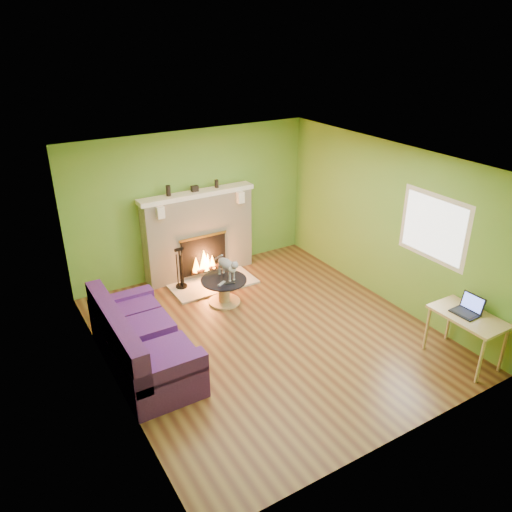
{
  "coord_description": "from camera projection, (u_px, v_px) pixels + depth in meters",
  "views": [
    {
      "loc": [
        -3.36,
        -5.28,
        4.21
      ],
      "look_at": [
        0.05,
        0.4,
        1.11
      ],
      "focal_mm": 35.0,
      "sensor_mm": 36.0,
      "label": 1
    }
  ],
  "objects": [
    {
      "name": "floor",
      "position": [
        267.0,
        333.0,
        7.45
      ],
      "size": [
        5.0,
        5.0,
        0.0
      ],
      "primitive_type": "plane",
      "color": "#522B17",
      "rests_on": "ground"
    },
    {
      "name": "ceiling",
      "position": [
        269.0,
        162.0,
        6.35
      ],
      "size": [
        5.0,
        5.0,
        0.0
      ],
      "primitive_type": "plane",
      "rotation": [
        3.14,
        0.0,
        0.0
      ],
      "color": "white",
      "rests_on": "wall_back"
    },
    {
      "name": "wall_back",
      "position": [
        193.0,
        204.0,
        8.84
      ],
      "size": [
        5.0,
        0.0,
        5.0
      ],
      "primitive_type": "plane",
      "rotation": [
        1.57,
        0.0,
        0.0
      ],
      "color": "#609631",
      "rests_on": "floor"
    },
    {
      "name": "wall_front",
      "position": [
        402.0,
        346.0,
        4.96
      ],
      "size": [
        5.0,
        0.0,
        5.0
      ],
      "primitive_type": "plane",
      "rotation": [
        -1.57,
        0.0,
        0.0
      ],
      "color": "#609631",
      "rests_on": "floor"
    },
    {
      "name": "wall_left",
      "position": [
        106.0,
        296.0,
        5.85
      ],
      "size": [
        0.0,
        5.0,
        5.0
      ],
      "primitive_type": "plane",
      "rotation": [
        1.57,
        0.0,
        1.57
      ],
      "color": "#609631",
      "rests_on": "floor"
    },
    {
      "name": "wall_right",
      "position": [
        387.0,
        224.0,
        7.95
      ],
      "size": [
        0.0,
        5.0,
        5.0
      ],
      "primitive_type": "plane",
      "rotation": [
        1.57,
        0.0,
        -1.57
      ],
      "color": "#609631",
      "rests_on": "floor"
    },
    {
      "name": "window_frame",
      "position": [
        434.0,
        228.0,
        7.14
      ],
      "size": [
        0.0,
        1.2,
        1.2
      ],
      "primitive_type": "plane",
      "rotation": [
        1.57,
        0.0,
        -1.57
      ],
      "color": "silver",
      "rests_on": "wall_right"
    },
    {
      "name": "window_pane",
      "position": [
        433.0,
        228.0,
        7.13
      ],
      "size": [
        0.0,
        1.06,
        1.06
      ],
      "primitive_type": "plane",
      "rotation": [
        1.57,
        0.0,
        -1.57
      ],
      "color": "white",
      "rests_on": "wall_right"
    },
    {
      "name": "fireplace",
      "position": [
        199.0,
        235.0,
        8.92
      ],
      "size": [
        2.1,
        0.46,
        1.58
      ],
      "color": "beige",
      "rests_on": "floor"
    },
    {
      "name": "hearth",
      "position": [
        213.0,
        284.0,
        8.84
      ],
      "size": [
        1.5,
        0.75,
        0.03
      ],
      "primitive_type": "cube",
      "color": "beige",
      "rests_on": "floor"
    },
    {
      "name": "mantel",
      "position": [
        197.0,
        194.0,
        8.58
      ],
      "size": [
        2.1,
        0.28,
        0.08
      ],
      "primitive_type": "cube",
      "color": "white",
      "rests_on": "fireplace"
    },
    {
      "name": "sofa",
      "position": [
        140.0,
        344.0,
        6.6
      ],
      "size": [
        0.92,
        2.05,
        0.92
      ],
      "color": "#44175A",
      "rests_on": "floor"
    },
    {
      "name": "coffee_table",
      "position": [
        224.0,
        289.0,
        8.18
      ],
      "size": [
        0.75,
        0.75,
        0.42
      ],
      "color": "tan",
      "rests_on": "floor"
    },
    {
      "name": "desk",
      "position": [
        468.0,
        321.0,
        6.62
      ],
      "size": [
        0.56,
        0.96,
        0.71
      ],
      "color": "tan",
      "rests_on": "floor"
    },
    {
      "name": "cat",
      "position": [
        226.0,
        267.0,
        8.1
      ],
      "size": [
        0.29,
        0.64,
        0.39
      ],
      "primitive_type": null,
      "rotation": [
        0.0,
        0.0,
        0.1
      ],
      "color": "slate",
      "rests_on": "coffee_table"
    },
    {
      "name": "remote_silver",
      "position": [
        222.0,
        284.0,
        7.96
      ],
      "size": [
        0.17,
        0.12,
        0.02
      ],
      "primitive_type": "cube",
      "rotation": [
        0.0,
        0.0,
        0.51
      ],
      "color": "gray",
      "rests_on": "coffee_table"
    },
    {
      "name": "remote_black",
      "position": [
        230.0,
        283.0,
        7.97
      ],
      "size": [
        0.17,
        0.09,
        0.02
      ],
      "primitive_type": "cube",
      "rotation": [
        0.0,
        0.0,
        -0.33
      ],
      "color": "black",
      "rests_on": "coffee_table"
    },
    {
      "name": "laptop",
      "position": [
        466.0,
        306.0,
        6.56
      ],
      "size": [
        0.3,
        0.34,
        0.25
      ],
      "primitive_type": null,
      "rotation": [
        0.0,
        0.0,
        0.04
      ],
      "color": "black",
      "rests_on": "desk"
    },
    {
      "name": "fire_tools",
      "position": [
        180.0,
        268.0,
        8.54
      ],
      "size": [
        0.2,
        0.2,
        0.75
      ],
      "primitive_type": null,
      "color": "black",
      "rests_on": "hearth"
    },
    {
      "name": "mantel_vase_left",
      "position": [
        168.0,
        191.0,
        8.31
      ],
      "size": [
        0.08,
        0.08,
        0.18
      ],
      "primitive_type": "cylinder",
      "color": "black",
      "rests_on": "mantel"
    },
    {
      "name": "mantel_vase_right",
      "position": [
        217.0,
        184.0,
        8.74
      ],
      "size": [
        0.07,
        0.07,
        0.14
      ],
      "primitive_type": "cylinder",
      "color": "black",
      "rests_on": "mantel"
    },
    {
      "name": "mantel_box",
      "position": [
        195.0,
        189.0,
        8.55
      ],
      "size": [
        0.12,
        0.08,
        0.1
      ],
      "primitive_type": "cube",
      "color": "black",
      "rests_on": "mantel"
    }
  ]
}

